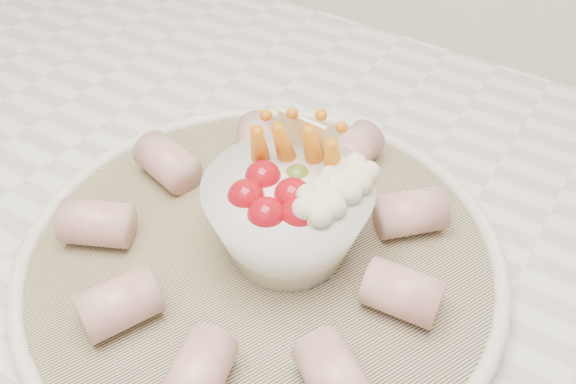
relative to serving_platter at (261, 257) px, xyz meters
The scene contains 3 objects.
serving_platter is the anchor object (origin of this frame).
veggie_bowl 0.05m from the serving_platter, 47.54° to the left, with size 0.12×0.12×0.10m.
cured_meat_rolls 0.02m from the serving_platter, 97.13° to the left, with size 0.28×0.29×0.03m.
Camera 1 is at (0.02, 1.12, 1.29)m, focal length 40.00 mm.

